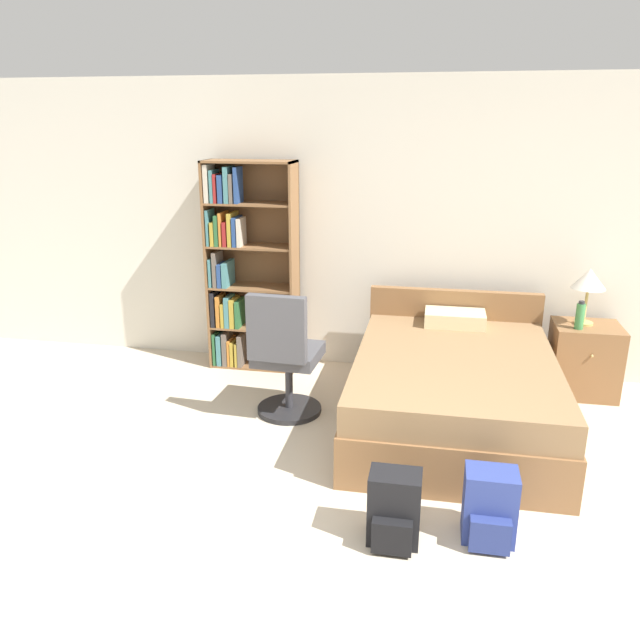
% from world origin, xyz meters
% --- Properties ---
extents(ground_plane, '(14.00, 14.00, 0.00)m').
position_xyz_m(ground_plane, '(0.00, 0.00, 0.00)').
color(ground_plane, beige).
extents(wall_back, '(9.00, 0.06, 2.60)m').
position_xyz_m(wall_back, '(0.00, 3.23, 1.30)').
color(wall_back, silver).
rests_on(wall_back, ground_plane).
extents(bookshelf, '(0.81, 0.33, 1.90)m').
position_xyz_m(bookshelf, '(-1.54, 2.98, 0.95)').
color(bookshelf, brown).
rests_on(bookshelf, ground_plane).
extents(bed, '(1.47, 2.01, 0.82)m').
position_xyz_m(bed, '(0.39, 2.10, 0.29)').
color(bed, brown).
rests_on(bed, ground_plane).
extents(office_chair, '(0.51, 0.59, 1.04)m').
position_xyz_m(office_chair, '(-0.89, 1.98, 0.49)').
color(office_chair, '#232326').
rests_on(office_chair, ground_plane).
extents(nightstand, '(0.54, 0.48, 0.61)m').
position_xyz_m(nightstand, '(1.48, 2.89, 0.30)').
color(nightstand, brown).
rests_on(nightstand, ground_plane).
extents(table_lamp, '(0.27, 0.27, 0.47)m').
position_xyz_m(table_lamp, '(1.44, 2.91, 0.98)').
color(table_lamp, tan).
rests_on(table_lamp, nightstand).
extents(water_bottle, '(0.07, 0.07, 0.23)m').
position_xyz_m(water_bottle, '(1.37, 2.77, 0.72)').
color(water_bottle, '#3F8C4C').
rests_on(water_bottle, nightstand).
extents(backpack_blue, '(0.28, 0.28, 0.42)m').
position_xyz_m(backpack_blue, '(0.58, 0.72, 0.20)').
color(backpack_blue, navy).
rests_on(backpack_blue, ground_plane).
extents(backpack_black, '(0.28, 0.27, 0.41)m').
position_xyz_m(backpack_black, '(0.06, 0.61, 0.20)').
color(backpack_black, black).
rests_on(backpack_black, ground_plane).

